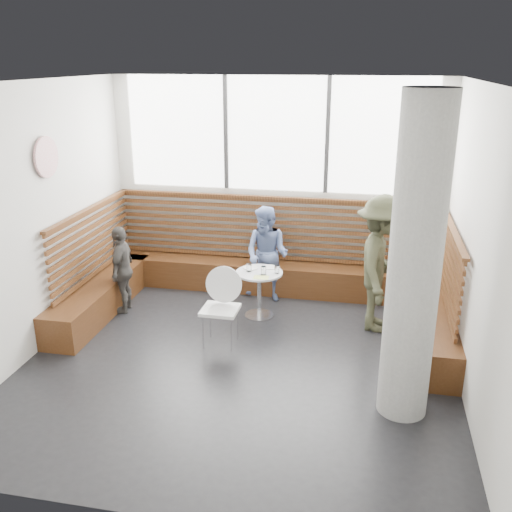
% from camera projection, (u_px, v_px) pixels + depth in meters
% --- Properties ---
extents(room, '(5.00, 5.00, 3.20)m').
position_uv_depth(room, '(238.00, 234.00, 6.27)').
color(room, silver).
rests_on(room, ground).
extents(booth, '(5.00, 2.50, 1.44)m').
position_uv_depth(booth, '(266.00, 277.00, 8.30)').
color(booth, '#412410').
rests_on(booth, ground).
extents(concrete_column, '(0.50, 0.50, 3.20)m').
position_uv_depth(concrete_column, '(415.00, 264.00, 5.36)').
color(concrete_column, gray).
rests_on(concrete_column, ground).
extents(wall_art, '(0.03, 0.50, 0.50)m').
position_uv_depth(wall_art, '(46.00, 157.00, 6.86)').
color(wall_art, white).
rests_on(wall_art, room).
extents(cafe_table, '(0.65, 0.65, 0.66)m').
position_uv_depth(cafe_table, '(259.00, 285.00, 7.85)').
color(cafe_table, silver).
rests_on(cafe_table, ground).
extents(cafe_chair, '(0.47, 0.46, 0.97)m').
position_uv_depth(cafe_chair, '(222.00, 300.00, 7.10)').
color(cafe_chair, white).
rests_on(cafe_chair, ground).
extents(adult_man, '(0.76, 1.22, 1.81)m').
position_uv_depth(adult_man, '(381.00, 264.00, 7.37)').
color(adult_man, '#3B3D29').
rests_on(adult_man, ground).
extents(child_back, '(0.82, 0.72, 1.41)m').
position_uv_depth(child_back, '(267.00, 254.00, 8.35)').
color(child_back, '#657AAF').
rests_on(child_back, ground).
extents(child_left, '(0.38, 0.76, 1.25)m').
position_uv_depth(child_left, '(122.00, 269.00, 8.00)').
color(child_left, '#474441').
rests_on(child_left, ground).
extents(plate_near, '(0.21, 0.21, 0.01)m').
position_uv_depth(plate_near, '(250.00, 268.00, 7.92)').
color(plate_near, white).
rests_on(plate_near, cafe_table).
extents(plate_far, '(0.19, 0.19, 0.01)m').
position_uv_depth(plate_far, '(270.00, 267.00, 7.94)').
color(plate_far, white).
rests_on(plate_far, cafe_table).
extents(glass_left, '(0.07, 0.07, 0.11)m').
position_uv_depth(glass_left, '(249.00, 268.00, 7.79)').
color(glass_left, white).
rests_on(glass_left, cafe_table).
extents(glass_mid, '(0.07, 0.07, 0.12)m').
position_uv_depth(glass_mid, '(264.00, 271.00, 7.67)').
color(glass_mid, white).
rests_on(glass_mid, cafe_table).
extents(glass_right, '(0.07, 0.07, 0.11)m').
position_uv_depth(glass_right, '(277.00, 269.00, 7.72)').
color(glass_right, white).
rests_on(glass_right, cafe_table).
extents(menu_card, '(0.21, 0.15, 0.00)m').
position_uv_depth(menu_card, '(261.00, 277.00, 7.58)').
color(menu_card, '#A5C64C').
rests_on(menu_card, cafe_table).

